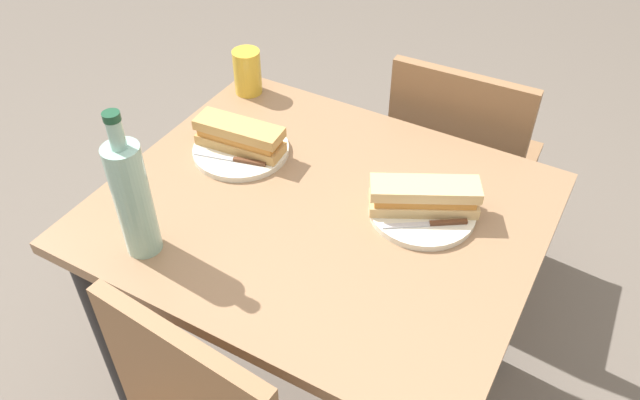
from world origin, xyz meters
The scene contains 11 objects.
ground_plane centered at (0.00, 0.00, 0.00)m, with size 8.00×8.00×0.00m, color #6B6056.
dining_table centered at (0.00, 0.00, 0.60)m, with size 0.94×0.79×0.73m.
chair_near centered at (-0.14, -0.59, 0.49)m, with size 0.41×0.41×0.85m.
plate_near centered at (-0.20, -0.09, 0.74)m, with size 0.23×0.23×0.01m, color silver.
baguette_sandwich_near centered at (-0.20, -0.09, 0.78)m, with size 0.24×0.17×0.07m.
knife_near centered at (-0.24, -0.05, 0.75)m, with size 0.16×0.11×0.01m.
plate_far centered at (0.26, -0.08, 0.74)m, with size 0.23×0.23×0.01m, color silver.
baguette_sandwich_far centered at (0.26, -0.08, 0.78)m, with size 0.22×0.09×0.07m.
knife_far centered at (0.25, -0.03, 0.75)m, with size 0.18×0.05×0.01m.
water_bottle centered at (0.25, 0.28, 0.87)m, with size 0.07×0.07×0.33m.
beer_glass centered at (0.40, -0.31, 0.79)m, with size 0.07×0.07×0.12m, color gold.
Camera 1 is at (-0.51, 0.90, 1.68)m, focal length 35.80 mm.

